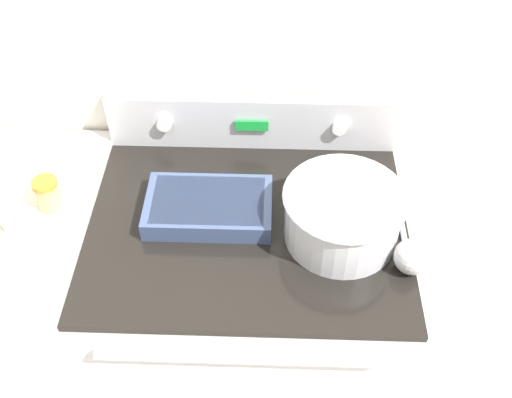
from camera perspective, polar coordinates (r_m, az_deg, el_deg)
The scene contains 9 objects.
kitchen_wall at distance 1.58m, azimuth -0.33°, elevation 15.49°, with size 8.00×0.05×2.50m.
stove_range at distance 1.87m, azimuth -0.64°, elevation -11.67°, with size 0.79×0.68×0.94m.
control_panel at distance 1.66m, azimuth -0.37°, elevation 7.47°, with size 0.79×0.07×0.16m.
side_counter at distance 2.01m, azimuth -20.58°, elevation -10.32°, with size 0.55×0.65×0.95m.
mixing_bowl at distance 1.42m, azimuth 8.27°, elevation -1.34°, with size 0.29×0.29×0.14m.
casserole_dish at distance 1.50m, azimuth -4.52°, elevation -0.68°, with size 0.31×0.19×0.05m.
ladle at distance 1.42m, azimuth 14.57°, elevation -5.09°, with size 0.08×0.31×0.08m.
spice_jar_orange_cap at distance 1.57m, azimuth -19.19°, elevation 0.45°, with size 0.06×0.06×0.09m.
spice_jar_white_cap at distance 1.55m, azimuth -22.48°, elevation -1.44°, with size 0.05×0.05×0.09m.
Camera 1 is at (0.05, -0.68, 2.05)m, focal length 42.00 mm.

